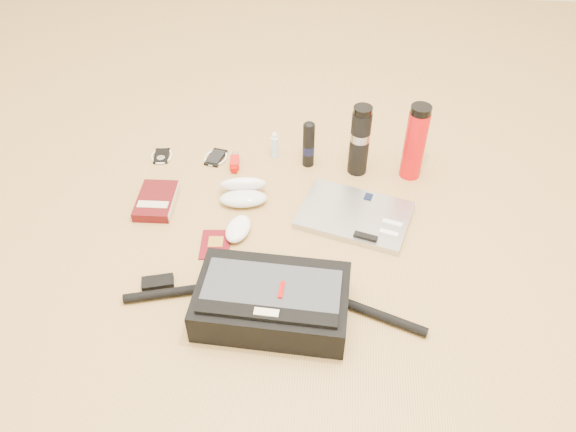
# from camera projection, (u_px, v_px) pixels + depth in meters

# --- Properties ---
(ground) EXTENTS (4.00, 4.00, 0.00)m
(ground) POSITION_uv_depth(u_px,v_px,m) (269.00, 251.00, 1.68)
(ground) COLOR #AA8246
(ground) RESTS_ON ground
(messenger_bag) EXTENTS (0.83, 0.27, 0.11)m
(messenger_bag) POSITION_uv_depth(u_px,v_px,m) (271.00, 301.00, 1.48)
(messenger_bag) COLOR black
(messenger_bag) RESTS_ON ground
(laptop) EXTENTS (0.39, 0.32, 0.03)m
(laptop) POSITION_uv_depth(u_px,v_px,m) (355.00, 215.00, 1.78)
(laptop) COLOR #ABABAE
(laptop) RESTS_ON ground
(book) EXTENTS (0.12, 0.18, 0.03)m
(book) POSITION_uv_depth(u_px,v_px,m) (157.00, 201.00, 1.83)
(book) COLOR #45090C
(book) RESTS_ON ground
(passport) EXTENTS (0.10, 0.13, 0.01)m
(passport) POSITION_uv_depth(u_px,v_px,m) (215.00, 244.00, 1.70)
(passport) COLOR #55080F
(passport) RESTS_ON ground
(mouse) EXTENTS (0.09, 0.13, 0.04)m
(mouse) POSITION_uv_depth(u_px,v_px,m) (238.00, 229.00, 1.73)
(mouse) COLOR white
(mouse) RESTS_ON ground
(sunglasses_case) EXTENTS (0.17, 0.15, 0.09)m
(sunglasses_case) POSITION_uv_depth(u_px,v_px,m) (243.00, 192.00, 1.84)
(sunglasses_case) COLOR silver
(sunglasses_case) RESTS_ON ground
(ipod) EXTENTS (0.08, 0.09, 0.01)m
(ipod) POSITION_uv_depth(u_px,v_px,m) (162.00, 156.00, 2.02)
(ipod) COLOR black
(ipod) RESTS_ON ground
(phone) EXTENTS (0.09, 0.11, 0.01)m
(phone) POSITION_uv_depth(u_px,v_px,m) (216.00, 157.00, 2.02)
(phone) COLOR black
(phone) RESTS_ON ground
(inhaler) EXTENTS (0.04, 0.11, 0.03)m
(inhaler) POSITION_uv_depth(u_px,v_px,m) (235.00, 162.00, 1.98)
(inhaler) COLOR #AF140D
(inhaler) RESTS_ON ground
(spray_bottle) EXTENTS (0.03, 0.03, 0.10)m
(spray_bottle) POSITION_uv_depth(u_px,v_px,m) (275.00, 146.00, 2.00)
(spray_bottle) COLOR #AFDCF5
(spray_bottle) RESTS_ON ground
(aerosol_can) EXTENTS (0.04, 0.04, 0.18)m
(aerosol_can) POSITION_uv_depth(u_px,v_px,m) (309.00, 144.00, 1.94)
(aerosol_can) COLOR black
(aerosol_can) RESTS_ON ground
(thermos_black) EXTENTS (0.07, 0.07, 0.26)m
(thermos_black) POSITION_uv_depth(u_px,v_px,m) (360.00, 140.00, 1.88)
(thermos_black) COLOR black
(thermos_black) RESTS_ON ground
(thermos_red) EXTENTS (0.09, 0.09, 0.27)m
(thermos_red) POSITION_uv_depth(u_px,v_px,m) (415.00, 142.00, 1.86)
(thermos_red) COLOR red
(thermos_red) RESTS_ON ground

